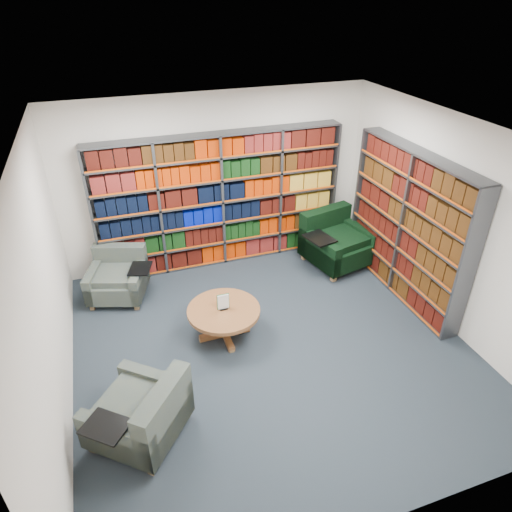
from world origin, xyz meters
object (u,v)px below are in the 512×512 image
object	(u,v)px
chair_green_right	(334,243)
coffee_table	(224,315)
chair_teal_front	(145,416)
chair_teal_left	(119,277)

from	to	relation	value
chair_green_right	coffee_table	distance (m)	2.64
chair_green_right	coffee_table	xyz separation A→B (m)	(-2.30, -1.28, 0.01)
chair_teal_front	coffee_table	bearing A→B (deg)	46.62
chair_teal_front	coffee_table	xyz separation A→B (m)	(1.21, 1.28, 0.05)
chair_teal_front	coffee_table	distance (m)	1.76
coffee_table	chair_teal_left	bearing A→B (deg)	129.94
chair_green_right	chair_teal_front	size ratio (longest dim) A/B	1.03
chair_teal_left	chair_green_right	world-z (taller)	chair_green_right
chair_green_right	chair_teal_front	xyz separation A→B (m)	(-3.51, -2.56, -0.04)
chair_teal_left	coffee_table	distance (m)	1.94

